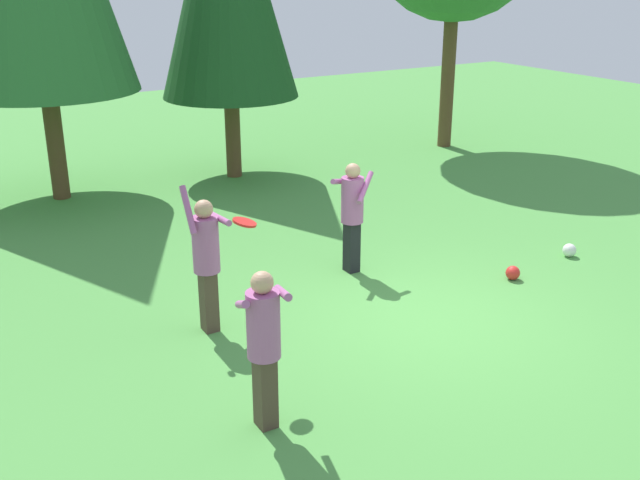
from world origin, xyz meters
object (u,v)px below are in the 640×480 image
object	(u,v)px
person_catcher	(264,337)
frisbee	(244,222)
person_thrower	(206,254)
person_bystander	(352,208)
ball_white	(569,250)
ball_red	(513,273)

from	to	relation	value
person_catcher	frisbee	bearing A→B (deg)	0.00
frisbee	person_thrower	bearing A→B (deg)	89.28
person_thrower	person_bystander	distance (m)	2.76
person_catcher	person_bystander	size ratio (longest dim) A/B	1.01
person_bystander	ball_white	world-z (taller)	person_bystander
ball_red	ball_white	xyz separation A→B (m)	(1.47, 0.22, 0.00)
person_thrower	ball_white	xyz separation A→B (m)	(6.04, -0.59, -0.96)
person_bystander	person_catcher	bearing A→B (deg)	9.12
person_bystander	person_thrower	bearing A→B (deg)	-20.70
ball_red	frisbee	bearing A→B (deg)	-174.98
person_catcher	person_thrower	bearing A→B (deg)	8.56
person_thrower	frisbee	size ratio (longest dim) A/B	5.55
ball_red	ball_white	bearing A→B (deg)	8.50
person_thrower	person_bystander	world-z (taller)	person_thrower
person_catcher	ball_white	xyz separation A→B (m)	(6.39, 1.69, -0.92)
person_thrower	ball_red	bearing A→B (deg)	80.66
person_thrower	person_bystander	size ratio (longest dim) A/B	1.14
person_bystander	ball_red	distance (m)	2.61
person_bystander	ball_red	world-z (taller)	person_bystander
person_thrower	ball_red	distance (m)	4.74
ball_white	frisbee	bearing A→B (deg)	-174.13
ball_white	ball_red	bearing A→B (deg)	-171.50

